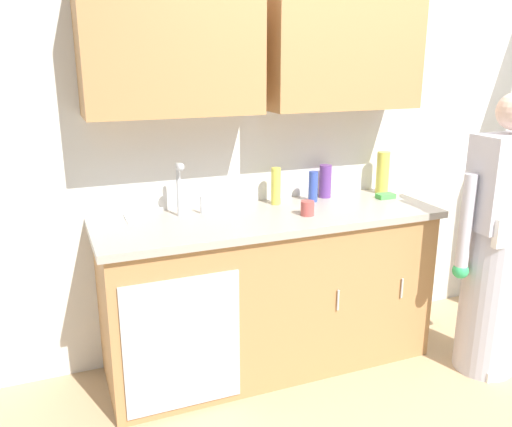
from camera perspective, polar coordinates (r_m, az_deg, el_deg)
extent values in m
plane|color=tan|center=(3.16, 16.45, -19.01)|extent=(9.00, 9.00, 0.00)
cube|color=silver|center=(3.49, 7.61, 8.89)|extent=(4.80, 0.10, 2.70)
cube|color=#B27F4C|center=(2.88, -9.03, 17.23)|extent=(0.91, 0.34, 0.70)
cube|color=#B27F4C|center=(3.25, 9.04, 17.12)|extent=(0.91, 0.34, 0.70)
cube|color=#B27F4C|center=(3.21, 1.39, -8.49)|extent=(1.90, 0.60, 0.90)
cube|color=#B7BABF|center=(2.80, -7.75, -13.63)|extent=(0.60, 0.01, 0.72)
cylinder|color=silver|center=(3.06, 8.70, -9.07)|extent=(0.01, 0.01, 0.12)
cylinder|color=silver|center=(3.28, 15.23, -7.65)|extent=(0.01, 0.01, 0.12)
cube|color=#A8A093|center=(3.04, 1.45, -0.42)|extent=(1.96, 0.66, 0.04)
cube|color=#B7BABF|center=(2.90, -6.58, -1.45)|extent=(0.50, 0.36, 0.03)
cylinder|color=#B7BABF|center=(2.98, -8.20, 2.49)|extent=(0.02, 0.02, 0.30)
sphere|color=#B7BABF|center=(2.90, -8.02, 4.91)|extent=(0.04, 0.04, 0.04)
cylinder|color=#B7BABF|center=(3.04, -5.75, 0.89)|extent=(0.02, 0.02, 0.10)
cube|color=white|center=(3.60, 23.07, -14.44)|extent=(0.20, 0.26, 0.06)
cylinder|color=silver|center=(3.43, 23.61, -8.38)|extent=(0.34, 0.34, 0.88)
cube|color=silver|center=(3.22, 25.02, 3.04)|extent=(0.38, 0.22, 0.52)
cylinder|color=silver|center=(3.13, 21.38, -0.99)|extent=(0.07, 0.07, 0.55)
sphere|color=#33B266|center=(3.21, 20.87, -5.68)|extent=(0.09, 0.09, 0.09)
cylinder|color=#334CB2|center=(3.29, 6.08, 2.86)|extent=(0.06, 0.06, 0.19)
cylinder|color=#D8D14C|center=(3.21, 2.13, 2.92)|extent=(0.06, 0.06, 0.22)
cylinder|color=#66388C|center=(3.40, 7.36, 3.41)|extent=(0.08, 0.08, 0.21)
cylinder|color=#D8D14C|center=(3.57, 13.29, 4.26)|extent=(0.08, 0.08, 0.27)
cylinder|color=#B24C47|center=(3.01, 5.47, 0.56)|extent=(0.08, 0.08, 0.08)
cube|color=silver|center=(3.02, -13.47, -0.51)|extent=(0.03, 0.24, 0.01)
cube|color=#4CBF4C|center=(3.46, 13.58, 1.82)|extent=(0.11, 0.07, 0.03)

